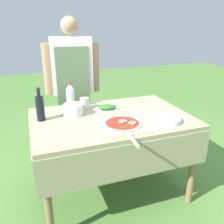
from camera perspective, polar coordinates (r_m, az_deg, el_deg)
The scene contains 10 objects.
ground_plane at distance 2.37m, azimuth -0.14°, elevation -18.18°, with size 12.00×12.00×0.00m, color #517F38.
prep_table at distance 2.03m, azimuth -0.16°, elevation -3.65°, with size 1.32×0.89×0.75m.
person_cook at distance 2.58m, azimuth -9.49°, elevation 7.61°, with size 0.58×0.22×1.55m.
pizza_on_peel at distance 1.80m, azimuth 2.62°, elevation -3.08°, with size 0.39×0.55×0.05m.
oil_bottle at distance 1.96m, azimuth -16.91°, elevation 1.00°, with size 0.07×0.07×0.27m.
water_bottle at distance 2.20m, azimuth -9.97°, elevation 3.86°, with size 0.07×0.07×0.24m.
herb_container at distance 2.13m, azimuth -1.19°, elevation 1.10°, with size 0.22×0.15×0.05m.
mixing_tub at distance 2.03m, azimuth -9.35°, elevation 0.58°, with size 0.17×0.17×0.09m, color silver.
plate_stack at distance 1.93m, azimuth 12.45°, elevation -1.73°, with size 0.26×0.26×0.03m.
sauce_jar at distance 2.17m, azimuth -6.61°, elevation 1.93°, with size 0.09×0.09×0.10m.
Camera 1 is at (-0.61, -1.74, 1.49)m, focal length 38.00 mm.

